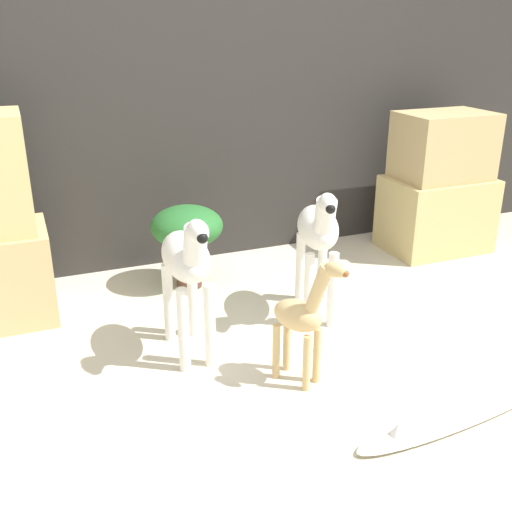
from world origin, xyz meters
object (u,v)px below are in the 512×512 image
object	(u,v)px
zebra_right	(318,234)
giraffe_figurine	(302,317)
zebra_left	(187,264)
potted_palm_front	(187,229)
surfboard	(478,403)

from	to	relation	value
zebra_right	giraffe_figurine	distance (m)	0.65
zebra_left	potted_palm_front	world-z (taller)	zebra_left
zebra_right	zebra_left	bearing A→B (deg)	-169.20
zebra_right	giraffe_figurine	xyz separation A→B (m)	(-0.34, -0.53, -0.14)
surfboard	zebra_left	bearing A→B (deg)	139.20
giraffe_figurine	surfboard	bearing A→B (deg)	-36.68
zebra_left	potted_palm_front	size ratio (longest dim) A/B	1.50
zebra_left	surfboard	distance (m)	1.34
zebra_right	giraffe_figurine	size ratio (longest dim) A/B	1.22
zebra_right	surfboard	bearing A→B (deg)	-76.02
zebra_left	surfboard	bearing A→B (deg)	-40.80
zebra_right	potted_palm_front	world-z (taller)	zebra_right
giraffe_figurine	surfboard	world-z (taller)	giraffe_figurine
zebra_right	potted_palm_front	size ratio (longest dim) A/B	1.50
potted_palm_front	surfboard	distance (m)	1.77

